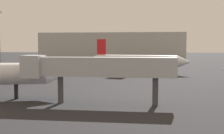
{
  "coord_description": "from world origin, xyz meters",
  "views": [
    {
      "loc": [
        4.45,
        -11.86,
        7.22
      ],
      "look_at": [
        -3.38,
        53.27,
        2.37
      ],
      "focal_mm": 46.21,
      "sensor_mm": 36.0,
      "label": 1
    }
  ],
  "objects": [
    {
      "name": "jet_bridge",
      "position": [
        -2.41,
        23.02,
        4.5
      ],
      "size": [
        19.08,
        2.82,
        6.01
      ],
      "rotation": [
        0.0,
        0.0,
        3.13
      ],
      "color": "#B2B7BC",
      "rests_on": "ground_plane"
    },
    {
      "name": "airplane_distant",
      "position": [
        1.45,
        63.47,
        3.25
      ],
      "size": [
        28.01,
        21.9,
        9.03
      ],
      "rotation": [
        0.0,
        0.0,
        -0.26
      ],
      "color": "silver",
      "rests_on": "ground_plane"
    },
    {
      "name": "terminal_building",
      "position": [
        -13.61,
        139.83,
        6.93
      ],
      "size": [
        74.0,
        20.15,
        13.86
      ],
      "primitive_type": "cube",
      "color": "#B7B7B2",
      "rests_on": "ground_plane"
    }
  ]
}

